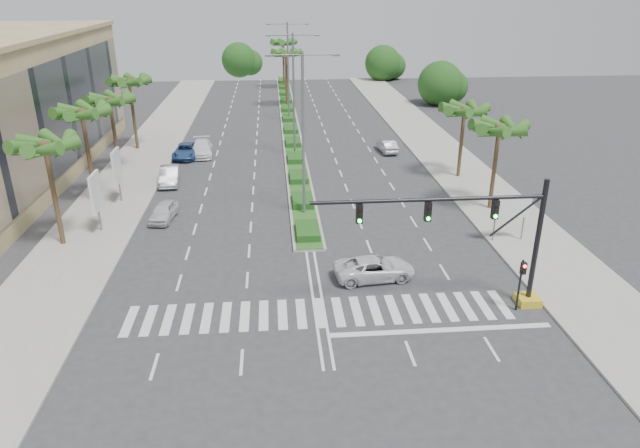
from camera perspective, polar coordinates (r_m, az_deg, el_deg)
The scene contains 28 objects.
ground at distance 30.92m, azimuth -0.02°, elevation -8.86°, with size 160.00×160.00×0.00m, color #333335.
footpath_right at distance 51.95m, azimuth 15.02°, elevation 3.96°, with size 6.00×120.00×0.15m, color gray.
footpath_left at distance 50.64m, azimuth -19.47°, elevation 2.92°, with size 6.00×120.00×0.15m, color gray.
median at distance 73.03m, azimuth -3.06°, elevation 10.11°, with size 2.20×75.00×0.20m, color gray.
median_grass at distance 73.01m, azimuth -3.06°, elevation 10.20°, with size 1.80×75.00×0.04m, color #254F1B.
building at distance 58.26m, azimuth -29.35°, elevation 9.89°, with size 12.00×36.00×12.00m, color tan.
signal_gantry at distance 31.34m, azimuth 17.13°, elevation -2.33°, with size 12.60×1.20×7.20m.
pedestrian_signal at distance 31.91m, azimuth 19.49°, elevation -5.02°, with size 0.28×0.36×3.00m.
direction_sign at distance 40.08m, azimuth 18.57°, elevation 1.50°, with size 2.70×0.11×3.40m.
billboard_near at distance 42.26m, azimuth -21.52°, elevation 2.91°, with size 0.18×2.10×4.35m.
billboard_far at distance 47.75m, azimuth -19.65°, elevation 5.38°, with size 0.18×2.10×4.35m.
palm_left_near at distance 40.06m, azimuth -25.78°, elevation 6.79°, with size 4.57×4.68×7.55m.
palm_left_mid at distance 47.34m, azimuth -22.69°, elevation 9.98°, with size 4.57×4.68×7.95m.
palm_left_far at distance 54.98m, azimuth -20.25°, elevation 11.30°, with size 4.57×4.68×7.35m.
palm_left_end at distance 62.56m, azimuth -18.51°, elevation 13.16°, with size 4.57×4.68×7.75m.
palm_right_near at distance 44.67m, azimuth 17.46°, elevation 8.85°, with size 4.57×4.68×7.05m.
palm_right_far at distance 52.04m, azimuth 14.22°, elevation 10.76°, with size 4.57×4.68×6.75m.
palm_median_a at distance 81.72m, azimuth -3.43°, elevation 16.51°, with size 4.57×4.68×8.05m.
palm_median_b at distance 96.63m, azimuth -3.71°, elevation 17.50°, with size 4.57×4.68×8.05m.
streetlight_near at distance 41.34m, azimuth -1.69°, elevation 9.67°, with size 5.10×0.25×12.00m.
streetlight_mid at distance 57.02m, azimuth -2.65°, elevation 13.35°, with size 5.10×0.25×12.00m.
streetlight_far at distance 72.83m, azimuth -3.20°, elevation 15.44°, with size 5.10×0.25×12.00m.
car_parked_a at distance 43.89m, azimuth -15.38°, elevation 1.20°, with size 1.53×3.79×1.29m, color silver.
car_parked_b at distance 51.89m, azimuth -14.79°, elevation 4.74°, with size 1.58×4.53×1.49m, color #B5B4BA.
car_parked_c at distance 59.53m, azimuth -13.22°, elevation 7.14°, with size 2.27×4.91×1.37m, color #2D4D89.
car_parked_d at distance 59.96m, azimuth -11.74°, elevation 7.43°, with size 2.06×5.06×1.47m, color white.
car_crossing at distance 34.13m, azimuth 5.48°, elevation -4.42°, with size 2.22×4.81×1.34m, color white.
car_right at distance 60.36m, azimuth 6.70°, elevation 7.79°, with size 1.41×4.04×1.33m, color #AAA9AD.
Camera 1 is at (-2.22, -26.18, 16.31)m, focal length 32.00 mm.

